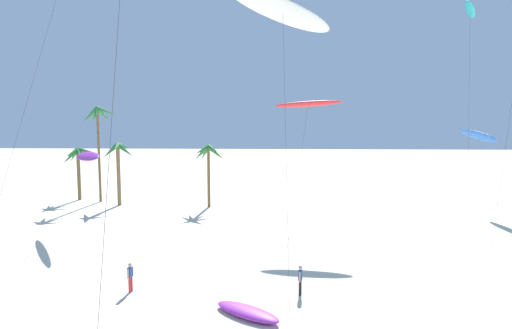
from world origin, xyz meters
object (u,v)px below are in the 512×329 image
at_px(palm_tree_3, 208,155).
at_px(grounded_kite_0, 247,312).
at_px(palm_tree_0, 78,157).
at_px(flying_kite_0, 283,11).
at_px(palm_tree_1, 118,156).
at_px(flying_kite_8, 470,10).
at_px(flying_kite_9, 87,156).
at_px(person_near_right, 300,279).
at_px(person_mid_field, 130,276).
at_px(palm_tree_2, 98,123).
at_px(flying_kite_1, 308,104).
at_px(flying_kite_4, 478,135).

height_order(palm_tree_3, grounded_kite_0, palm_tree_3).
height_order(palm_tree_0, flying_kite_0, flying_kite_0).
relative_size(palm_tree_1, flying_kite_8, 0.32).
xyz_separation_m(palm_tree_0, flying_kite_9, (7.65, -13.69, 1.25)).
relative_size(flying_kite_8, grounded_kite_0, 6.14).
relative_size(flying_kite_0, grounded_kite_0, 4.48).
height_order(grounded_kite_0, person_near_right, person_near_right).
xyz_separation_m(palm_tree_0, grounded_kite_0, (22.38, -28.86, -4.94)).
bearing_deg(flying_kite_8, person_mid_field, -139.22).
bearing_deg(palm_tree_0, flying_kite_0, -46.27).
distance_m(palm_tree_2, grounded_kite_0, 35.00).
bearing_deg(palm_tree_2, flying_kite_1, -26.13).
distance_m(person_near_right, person_mid_field, 9.21).
bearing_deg(palm_tree_1, palm_tree_0, 153.45).
bearing_deg(flying_kite_0, palm_tree_1, 129.09).
relative_size(palm_tree_0, palm_tree_3, 0.92).
bearing_deg(flying_kite_1, palm_tree_0, 154.64).
xyz_separation_m(flying_kite_9, person_mid_field, (8.18, -12.68, -5.51)).
bearing_deg(palm_tree_0, flying_kite_4, -5.63).
distance_m(palm_tree_1, person_near_right, 30.37).
distance_m(flying_kite_1, grounded_kite_0, 19.89).
relative_size(palm_tree_2, flying_kite_9, 0.91).
xyz_separation_m(palm_tree_3, person_mid_field, (-0.54, -22.78, -4.86)).
bearing_deg(palm_tree_3, flying_kite_9, -130.80).
bearing_deg(grounded_kite_0, palm_tree_1, 122.24).
bearing_deg(palm_tree_1, person_mid_field, -67.35).
distance_m(flying_kite_0, person_near_right, 14.27).
bearing_deg(flying_kite_1, palm_tree_3, 138.41).
xyz_separation_m(flying_kite_0, flying_kite_8, (20.25, 23.33, 6.16)).
xyz_separation_m(palm_tree_1, palm_tree_3, (10.27, -0.54, 0.13)).
height_order(flying_kite_0, flying_kite_1, flying_kite_0).
bearing_deg(flying_kite_1, person_mid_field, -127.50).
distance_m(grounded_kite_0, person_near_right, 3.75).
bearing_deg(person_near_right, flying_kite_9, 144.04).
xyz_separation_m(palm_tree_0, palm_tree_3, (16.37, -3.59, 0.60)).
relative_size(flying_kite_0, flying_kite_4, 1.81).
height_order(palm_tree_2, person_mid_field, palm_tree_2).
distance_m(palm_tree_0, person_mid_field, 31.05).
xyz_separation_m(palm_tree_2, flying_kite_9, (4.54, -12.60, -2.90)).
relative_size(palm_tree_1, palm_tree_2, 0.64).
relative_size(flying_kite_8, person_near_right, 13.67).
bearing_deg(palm_tree_3, flying_kite_0, -70.40).
height_order(flying_kite_0, flying_kite_4, flying_kite_0).
height_order(palm_tree_2, flying_kite_8, flying_kite_8).
relative_size(palm_tree_3, grounded_kite_0, 1.94).
xyz_separation_m(palm_tree_2, person_near_right, (21.93, -25.22, -8.42)).
xyz_separation_m(flying_kite_4, flying_kite_9, (-36.88, -9.30, -1.56)).
relative_size(palm_tree_3, flying_kite_4, 0.78).
height_order(flying_kite_0, flying_kite_8, flying_kite_8).
relative_size(flying_kite_0, flying_kite_9, 1.31).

